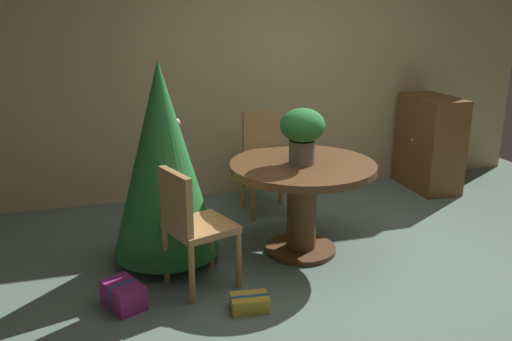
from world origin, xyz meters
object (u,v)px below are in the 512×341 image
at_px(wooden_chair_far, 266,156).
at_px(gift_box_gold, 250,303).
at_px(holiday_tree, 163,160).
at_px(gift_box_purple, 123,295).
at_px(wooden_chair_left, 191,222).
at_px(round_dining_table, 302,188).
at_px(flower_vase, 302,130).
at_px(wooden_cabinet, 430,143).

bearing_deg(wooden_chair_far, gift_box_gold, -110.38).
bearing_deg(holiday_tree, gift_box_purple, -121.64).
height_order(wooden_chair_left, gift_box_purple, wooden_chair_left).
bearing_deg(gift_box_purple, wooden_chair_left, 14.44).
bearing_deg(wooden_chair_left, round_dining_table, 20.00).
relative_size(wooden_chair_far, gift_box_purple, 2.75).
xyz_separation_m(round_dining_table, flower_vase, (-0.02, -0.01, 0.48)).
height_order(round_dining_table, gift_box_gold, round_dining_table).
distance_m(wooden_chair_far, wooden_cabinet, 1.95).
relative_size(round_dining_table, gift_box_purple, 3.29).
xyz_separation_m(round_dining_table, gift_box_purple, (-1.47, -0.48, -0.47)).
bearing_deg(gift_box_gold, gift_box_purple, 161.26).
bearing_deg(round_dining_table, gift_box_gold, -130.80).
relative_size(wooden_chair_left, gift_box_gold, 3.32).
xyz_separation_m(flower_vase, wooden_chair_left, (-0.95, -0.34, -0.53)).
bearing_deg(gift_box_gold, round_dining_table, 49.20).
xyz_separation_m(holiday_tree, gift_box_gold, (0.44, -0.89, -0.79)).
bearing_deg(wooden_chair_far, wooden_cabinet, 4.52).
relative_size(round_dining_table, wooden_chair_far, 1.19).
bearing_deg(round_dining_table, gift_box_purple, -161.87).
height_order(holiday_tree, gift_box_purple, holiday_tree).
bearing_deg(flower_vase, wooden_cabinet, 30.93).
bearing_deg(wooden_cabinet, wooden_chair_far, -175.48).
xyz_separation_m(wooden_chair_far, gift_box_purple, (-1.47, -1.49, -0.47)).
bearing_deg(gift_box_gold, flower_vase, 49.38).
xyz_separation_m(round_dining_table, wooden_cabinet, (1.94, 1.16, -0.05)).
relative_size(flower_vase, wooden_chair_far, 0.45).
bearing_deg(holiday_tree, gift_box_gold, -63.82).
bearing_deg(round_dining_table, wooden_cabinet, 30.84).
bearing_deg(wooden_chair_left, wooden_cabinet, 27.45).
relative_size(flower_vase, wooden_cabinet, 0.43).
distance_m(gift_box_gold, wooden_cabinet, 3.26).
bearing_deg(holiday_tree, wooden_chair_far, 38.59).
distance_m(wooden_chair_far, holiday_tree, 1.43).
distance_m(flower_vase, wooden_cabinet, 2.34).
xyz_separation_m(round_dining_table, gift_box_gold, (-0.65, -0.76, -0.51)).
distance_m(wooden_chair_left, holiday_tree, 0.60).
relative_size(wooden_chair_far, holiday_tree, 0.61).
height_order(round_dining_table, wooden_cabinet, wooden_cabinet).
xyz_separation_m(holiday_tree, gift_box_purple, (-0.38, -0.61, -0.76)).
height_order(flower_vase, wooden_chair_far, flower_vase).
xyz_separation_m(wooden_chair_left, gift_box_gold, (0.31, -0.41, -0.46)).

